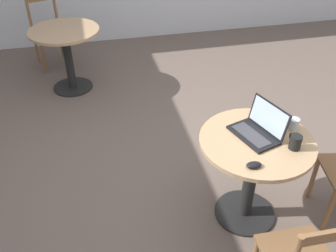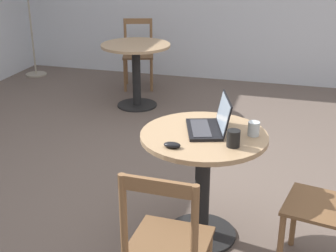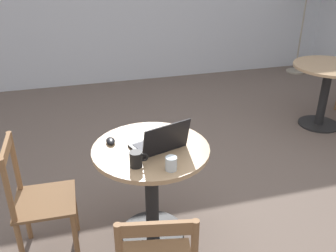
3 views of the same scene
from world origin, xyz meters
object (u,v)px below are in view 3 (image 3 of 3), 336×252
(laptop, at_px, (160,142))
(mug, at_px, (136,159))
(cafe_table_near, at_px, (151,173))
(mouse, at_px, (111,141))
(chair_near_left, at_px, (38,201))
(drinking_glass, at_px, (171,164))
(cafe_table_mid, at_px, (327,82))

(laptop, height_order, mug, laptop)
(cafe_table_near, height_order, mug, mug)
(mouse, bearing_deg, chair_near_left, -167.50)
(drinking_glass, bearing_deg, mug, 153.79)
(cafe_table_near, relative_size, mouse, 7.90)
(mouse, height_order, drinking_glass, drinking_glass)
(cafe_table_mid, xyz_separation_m, chair_near_left, (-3.11, -1.25, -0.10))
(cafe_table_near, height_order, drinking_glass, drinking_glass)
(cafe_table_near, relative_size, cafe_table_mid, 1.00)
(chair_near_left, bearing_deg, mug, -19.42)
(chair_near_left, xyz_separation_m, mug, (0.63, -0.22, 0.35))
(chair_near_left, distance_m, drinking_glass, 0.94)
(cafe_table_mid, bearing_deg, chair_near_left, -158.05)
(cafe_table_mid, xyz_separation_m, mouse, (-2.59, -1.14, 0.22))
(chair_near_left, height_order, mouse, chair_near_left)
(mouse, distance_m, drinking_glass, 0.53)
(cafe_table_mid, height_order, drinking_glass, drinking_glass)
(chair_near_left, relative_size, drinking_glass, 10.15)
(chair_near_left, bearing_deg, mouse, 12.50)
(cafe_table_near, bearing_deg, cafe_table_mid, 28.52)
(cafe_table_near, distance_m, mouse, 0.36)
(cafe_table_near, distance_m, mug, 0.35)
(laptop, relative_size, mug, 3.38)
(cafe_table_mid, relative_size, laptop, 1.98)
(mug, bearing_deg, laptop, 41.96)
(mouse, xyz_separation_m, mug, (0.11, -0.33, 0.03))
(cafe_table_near, bearing_deg, mouse, 151.55)
(cafe_table_mid, distance_m, laptop, 2.64)
(cafe_table_mid, height_order, mouse, mouse)
(mouse, bearing_deg, cafe_table_mid, 23.70)
(cafe_table_mid, height_order, mug, mug)
(drinking_glass, bearing_deg, cafe_table_near, 101.06)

